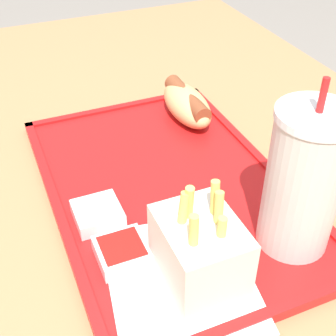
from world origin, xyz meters
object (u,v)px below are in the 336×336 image
at_px(soda_cup, 303,181).
at_px(fries_carton, 200,252).
at_px(sauce_cup_mayo, 98,213).
at_px(sauce_cup_ketchup, 122,252).
at_px(hot_dog_far, 187,103).

height_order(soda_cup, fries_carton, soda_cup).
relative_size(sauce_cup_mayo, sauce_cup_ketchup, 1.00).
relative_size(fries_carton, sauce_cup_ketchup, 2.13).
bearing_deg(fries_carton, sauce_cup_ketchup, -132.24).
xyz_separation_m(soda_cup, fries_carton, (0.01, -0.12, -0.04)).
bearing_deg(soda_cup, hot_dog_far, 179.89).
height_order(sauce_cup_mayo, sauce_cup_ketchup, same).
bearing_deg(sauce_cup_ketchup, sauce_cup_mayo, -173.69).
relative_size(soda_cup, hot_dog_far, 1.56).
distance_m(soda_cup, sauce_cup_mayo, 0.24).
bearing_deg(sauce_cup_ketchup, fries_carton, 47.76).
height_order(soda_cup, sauce_cup_ketchup, soda_cup).
xyz_separation_m(soda_cup, sauce_cup_ketchup, (-0.05, -0.19, -0.07)).
distance_m(fries_carton, sauce_cup_ketchup, 0.09).
bearing_deg(hot_dog_far, soda_cup, -0.11).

